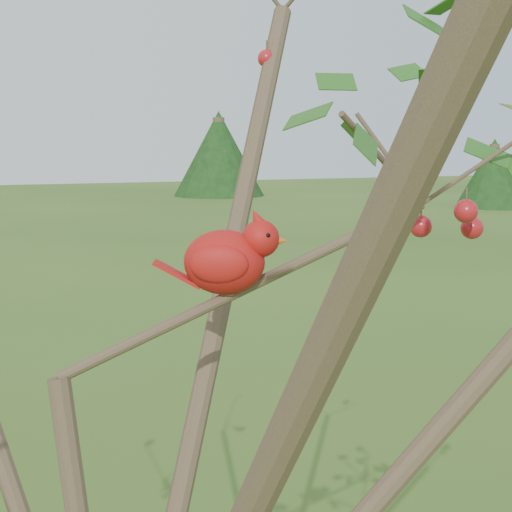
{
  "coord_description": "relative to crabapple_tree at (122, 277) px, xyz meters",
  "views": [
    {
      "loc": [
        -0.19,
        -1.07,
        2.31
      ],
      "look_at": [
        0.25,
        0.06,
        2.13
      ],
      "focal_mm": 55.0,
      "sensor_mm": 36.0,
      "label": 1
    }
  ],
  "objects": [
    {
      "name": "crabapple_tree",
      "position": [
        0.0,
        0.0,
        0.0
      ],
      "size": [
        2.35,
        2.05,
        2.95
      ],
      "color": "#3C2E20",
      "rests_on": "ground"
    },
    {
      "name": "cardinal",
      "position": [
        0.19,
        0.1,
        0.0
      ],
      "size": [
        0.21,
        0.14,
        0.15
      ],
      "rotation": [
        0.0,
        0.0,
        -0.41
      ],
      "color": "#A9190E",
      "rests_on": "ground"
    }
  ]
}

